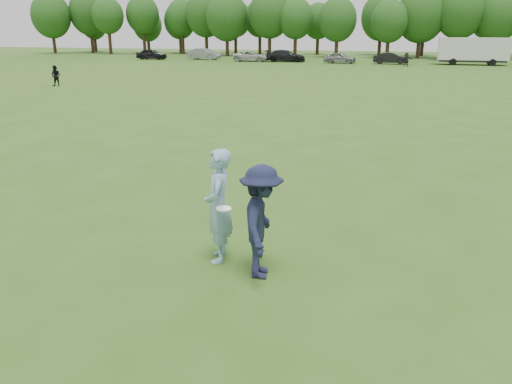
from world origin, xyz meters
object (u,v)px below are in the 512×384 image
at_px(car_c, 251,56).
at_px(car_d, 285,56).
at_px(car_e, 340,58).
at_px(cargo_trailer, 473,50).
at_px(car_f, 391,58).
at_px(player_far_a, 56,76).
at_px(car_a, 152,54).
at_px(car_b, 204,54).
at_px(player_far_d, 406,60).
at_px(defender, 261,222).
at_px(thrower, 218,206).

xyz_separation_m(car_c, car_d, (4.63, 0.51, 0.09)).
relative_size(car_e, cargo_trailer, 0.45).
distance_m(car_d, cargo_trailer, 23.29).
bearing_deg(car_f, player_far_a, 149.46).
distance_m(car_c, cargo_trailer, 27.94).
distance_m(car_f, cargo_trailer, 9.66).
bearing_deg(car_a, car_b, -78.19).
xyz_separation_m(car_f, cargo_trailer, (9.51, 1.35, 1.08)).
bearing_deg(player_far_a, player_far_d, 39.17).
bearing_deg(car_d, car_a, 86.61).
height_order(player_far_a, car_f, player_far_a).
relative_size(car_b, cargo_trailer, 0.53).
xyz_separation_m(defender, car_d, (-14.36, 59.76, -0.21)).
height_order(defender, car_b, defender).
relative_size(thrower, car_a, 0.48).
relative_size(car_d, car_e, 1.31).
xyz_separation_m(player_far_d, car_c, (-20.31, 4.03, -0.10)).
height_order(player_far_d, cargo_trailer, cargo_trailer).
xyz_separation_m(player_far_a, car_c, (4.57, 34.39, -0.08)).
distance_m(car_a, car_f, 33.67).
xyz_separation_m(thrower, car_a, (-33.35, 59.19, -0.30)).
distance_m(thrower, cargo_trailer, 60.73).
height_order(car_b, car_d, car_b).
bearing_deg(car_d, thrower, -171.19).
xyz_separation_m(car_a, car_c, (15.27, -0.31, -0.06)).
bearing_deg(defender, player_far_d, -12.40).
relative_size(player_far_d, cargo_trailer, 0.18).
bearing_deg(car_f, car_a, 92.38).
distance_m(player_far_d, car_c, 20.71).
height_order(player_far_a, car_e, player_far_a).
xyz_separation_m(car_d, car_f, (13.76, -0.81, -0.07)).
bearing_deg(thrower, player_far_d, 161.05).
relative_size(car_a, car_c, 0.89).
xyz_separation_m(player_far_a, car_b, (-3.31, 36.68, 0.02)).
relative_size(defender, player_far_d, 1.25).
height_order(thrower, player_far_d, thrower).
xyz_separation_m(thrower, car_d, (-13.44, 59.39, -0.27)).
xyz_separation_m(thrower, player_far_d, (2.24, 54.85, -0.26)).
xyz_separation_m(player_far_a, car_f, (22.96, 34.08, -0.07)).
distance_m(thrower, car_d, 60.89).
xyz_separation_m(thrower, car_f, (0.31, 58.58, -0.34)).
distance_m(thrower, player_far_a, 33.36).
bearing_deg(cargo_trailer, car_d, -178.67).
bearing_deg(car_b, car_f, -89.82).
relative_size(player_far_a, car_a, 0.35).
xyz_separation_m(thrower, cargo_trailer, (9.82, 59.93, 0.73)).
relative_size(player_far_d, car_d, 0.30).
height_order(thrower, car_a, thrower).
bearing_deg(car_f, car_c, 92.49).
height_order(car_c, car_e, car_e).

